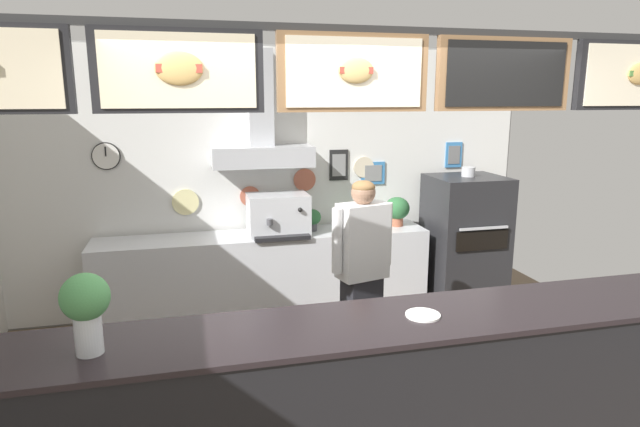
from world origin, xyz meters
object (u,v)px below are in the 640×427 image
Objects in this scene: shop_worker at (362,274)px; potted_oregano at (397,209)px; basil_vase at (86,308)px; espresso_machine at (278,215)px; condiment_plate at (423,315)px; potted_sage at (312,218)px; potted_rosemary at (356,213)px; pizza_oven at (464,242)px.

potted_oregano is at bearing -135.92° from shop_worker.
basil_vase reaches higher than potted_oregano.
espresso_machine is at bearing -177.83° from potted_oregano.
basil_vase is 1.68m from condiment_plate.
basil_vase is 2.04× the size of condiment_plate.
basil_vase is (-2.59, -2.69, 0.23)m from potted_oregano.
potted_oregano is 3.74m from basil_vase.
potted_sage is at bearing 89.77° from condiment_plate.
potted_rosemary is 1.21× the size of potted_sage.
condiment_plate is (0.35, -2.61, -0.01)m from espresso_machine.
shop_worker reaches higher than potted_sage.
espresso_machine is 2.63m from condiment_plate.
basil_vase is (-2.15, -2.70, 0.25)m from potted_rosemary.
pizza_oven is 1.67m from potted_sage.
pizza_oven is 3.04m from condiment_plate.
shop_worker reaches higher than potted_oregano.
pizza_oven is at bearing 56.92° from condiment_plate.
espresso_machine is 3.13× the size of condiment_plate.
potted_sage is (-1.64, 0.14, 0.32)m from pizza_oven.
espresso_machine reaches higher than condiment_plate.
shop_worker is 5.30× the size of potted_oregano.
potted_sage is 3.19m from basil_vase.
pizza_oven is 4.23m from basil_vase.
potted_oregano is at bearing -0.53° from potted_sage.
basil_vase is at bearing -133.95° from potted_oregano.
potted_oregano is 1.62× the size of condiment_plate.
potted_rosemary is 1.42× the size of condiment_plate.
espresso_machine is (-2.00, 0.08, 0.39)m from pizza_oven.
pizza_oven reaches higher than potted_rosemary.
potted_oregano reaches higher than potted_rosemary.
shop_worker reaches higher than pizza_oven.
shop_worker is 1.42m from potted_rosemary.
potted_sage is 2.67m from condiment_plate.
basil_vase is (-1.68, -2.69, 0.28)m from potted_sage.
potted_rosemary is at bearing 177.68° from potted_oregano.
espresso_machine is at bearing -85.44° from shop_worker.
pizza_oven is at bearing -7.10° from potted_rosemary.
potted_sage is at bearing -100.71° from shop_worker.
potted_oregano is at bearing 2.17° from espresso_machine.
condiment_plate is (-0.09, -1.32, 0.21)m from shop_worker.
shop_worker is at bearing 37.34° from basil_vase.
pizza_oven is at bearing 37.63° from basil_vase.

